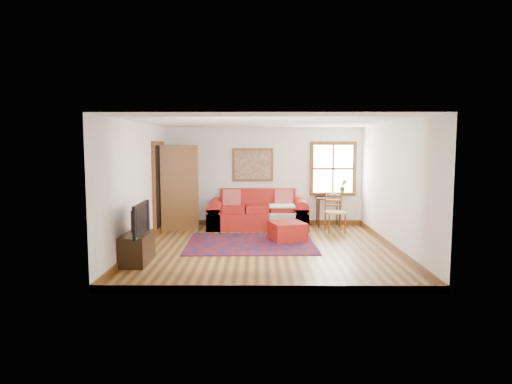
{
  "coord_description": "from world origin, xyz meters",
  "views": [
    {
      "loc": [
        -0.14,
        -8.91,
        2.07
      ],
      "look_at": [
        -0.2,
        0.6,
        1.07
      ],
      "focal_mm": 32.0,
      "sensor_mm": 36.0,
      "label": 1
    }
  ],
  "objects_px": {
    "side_table": "(328,202)",
    "media_cabinet": "(137,248)",
    "red_leather_sofa": "(258,215)",
    "ladder_back_chair": "(335,210)",
    "red_ottoman": "(287,231)"
  },
  "relations": [
    {
      "from": "red_leather_sofa",
      "to": "red_ottoman",
      "type": "distance_m",
      "value": 1.61
    },
    {
      "from": "red_leather_sofa",
      "to": "red_ottoman",
      "type": "height_order",
      "value": "red_leather_sofa"
    },
    {
      "from": "red_ottoman",
      "to": "ladder_back_chair",
      "type": "xyz_separation_m",
      "value": [
        1.18,
        0.98,
        0.31
      ]
    },
    {
      "from": "side_table",
      "to": "ladder_back_chair",
      "type": "bearing_deg",
      "value": -86.81
    },
    {
      "from": "side_table",
      "to": "red_ottoman",
      "type": "bearing_deg",
      "value": -123.66
    },
    {
      "from": "ladder_back_chair",
      "to": "media_cabinet",
      "type": "xyz_separation_m",
      "value": [
        -3.93,
        -2.88,
        -0.25
      ]
    },
    {
      "from": "red_leather_sofa",
      "to": "side_table",
      "type": "bearing_deg",
      "value": 7.58
    },
    {
      "from": "red_ottoman",
      "to": "side_table",
      "type": "distance_m",
      "value": 2.09
    },
    {
      "from": "red_leather_sofa",
      "to": "media_cabinet",
      "type": "relative_size",
      "value": 2.59
    },
    {
      "from": "red_leather_sofa",
      "to": "ladder_back_chair",
      "type": "xyz_separation_m",
      "value": [
        1.82,
        -0.49,
        0.19
      ]
    },
    {
      "from": "side_table",
      "to": "media_cabinet",
      "type": "distance_m",
      "value": 5.31
    },
    {
      "from": "red_ottoman",
      "to": "media_cabinet",
      "type": "distance_m",
      "value": 3.34
    },
    {
      "from": "red_ottoman",
      "to": "ladder_back_chair",
      "type": "distance_m",
      "value": 1.57
    },
    {
      "from": "side_table",
      "to": "media_cabinet",
      "type": "bearing_deg",
      "value": -137.17
    },
    {
      "from": "red_ottoman",
      "to": "media_cabinet",
      "type": "relative_size",
      "value": 0.73
    }
  ]
}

